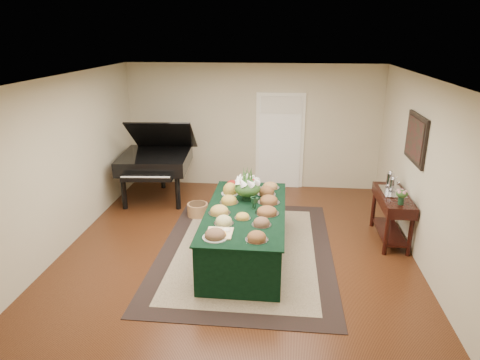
# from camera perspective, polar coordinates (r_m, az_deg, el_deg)

# --- Properties ---
(ground) EXTENTS (6.00, 6.00, 0.00)m
(ground) POSITION_cam_1_polar(r_m,az_deg,el_deg) (7.05, -0.26, -8.89)
(ground) COLOR black
(ground) RESTS_ON ground
(area_rug) EXTENTS (2.72, 3.81, 0.01)m
(area_rug) POSITION_cam_1_polar(r_m,az_deg,el_deg) (6.95, 0.78, -9.29)
(area_rug) COLOR black
(area_rug) RESTS_ON ground
(kitchen_doorway) EXTENTS (1.05, 0.07, 2.10)m
(kitchen_doorway) POSITION_cam_1_polar(r_m,az_deg,el_deg) (9.44, 5.33, 5.02)
(kitchen_doorway) COLOR white
(kitchen_doorway) RESTS_ON ground
(buffet_table) EXTENTS (1.19, 2.52, 0.77)m
(buffet_table) POSITION_cam_1_polar(r_m,az_deg,el_deg) (6.64, 0.74, -7.01)
(buffet_table) COLOR black
(buffet_table) RESTS_ON ground
(food_platters) EXTENTS (1.05, 2.28, 0.15)m
(food_platters) POSITION_cam_1_polar(r_m,az_deg,el_deg) (6.55, 0.81, -3.32)
(food_platters) COLOR #B1BAB0
(food_platters) RESTS_ON buffet_table
(cutting_board) EXTENTS (0.34, 0.34, 0.10)m
(cutting_board) POSITION_cam_1_polar(r_m,az_deg,el_deg) (5.76, -2.72, -6.78)
(cutting_board) COLOR tan
(cutting_board) RESTS_ON buffet_table
(green_goblets) EXTENTS (0.12, 0.11, 0.18)m
(green_goblets) POSITION_cam_1_polar(r_m,az_deg,el_deg) (6.50, 1.89, -3.07)
(green_goblets) COLOR black
(green_goblets) RESTS_ON buffet_table
(floral_centerpiece) EXTENTS (0.43, 0.43, 0.43)m
(floral_centerpiece) POSITION_cam_1_polar(r_m,az_deg,el_deg) (6.77, 1.00, -0.64)
(floral_centerpiece) COLOR black
(floral_centerpiece) RESTS_ON buffet_table
(grand_piano) EXTENTS (1.56, 1.74, 1.69)m
(grand_piano) POSITION_cam_1_polar(r_m,az_deg,el_deg) (8.90, -11.19, 2.63)
(grand_piano) COLOR black
(grand_piano) RESTS_ON ground
(wicker_basket) EXTENTS (0.39, 0.39, 0.24)m
(wicker_basket) POSITION_cam_1_polar(r_m,az_deg,el_deg) (8.16, -5.66, -3.98)
(wicker_basket) COLOR #9B683E
(wicker_basket) RESTS_ON ground
(mahogany_sideboard) EXTENTS (0.45, 1.24, 0.82)m
(mahogany_sideboard) POSITION_cam_1_polar(r_m,az_deg,el_deg) (7.45, 19.68, -3.17)
(mahogany_sideboard) COLOR black
(mahogany_sideboard) RESTS_ON ground
(tea_service) EXTENTS (0.34, 0.58, 0.30)m
(tea_service) POSITION_cam_1_polar(r_m,az_deg,el_deg) (7.55, 19.56, -0.39)
(tea_service) COLOR silver
(tea_service) RESTS_ON mahogany_sideboard
(pink_bouquet) EXTENTS (0.19, 0.19, 0.25)m
(pink_bouquet) POSITION_cam_1_polar(r_m,az_deg,el_deg) (6.94, 20.76, -1.79)
(pink_bouquet) COLOR black
(pink_bouquet) RESTS_ON mahogany_sideboard
(wall_painting) EXTENTS (0.05, 0.95, 0.75)m
(wall_painting) POSITION_cam_1_polar(r_m,az_deg,el_deg) (7.18, 22.39, 5.11)
(wall_painting) COLOR black
(wall_painting) RESTS_ON ground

